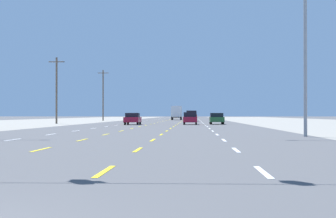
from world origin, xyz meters
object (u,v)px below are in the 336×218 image
hatchback_inner_right_farther (192,116)px  streetlight_right_row_0 (296,27)px  box_truck_center_turn_far (177,112)px  suv_inner_right_midfar (191,116)px  sedan_inner_left_nearest (133,119)px  hatchback_inner_right_near (190,118)px  sedan_far_right_mid (217,118)px

hatchback_inner_right_farther → streetlight_right_row_0: (6.13, -102.73, 5.50)m
box_truck_center_turn_far → hatchback_inner_right_farther: bearing=56.6°
suv_inner_right_midfar → box_truck_center_turn_far: (-3.51, 27.77, 0.81)m
suv_inner_right_midfar → box_truck_center_turn_far: bearing=97.2°
sedan_inner_left_nearest → hatchback_inner_right_farther: size_ratio=1.15×
hatchback_inner_right_near → suv_inner_right_midfar: bearing=89.8°
hatchback_inner_right_near → sedan_far_right_mid: (3.41, 2.37, -0.03)m
sedan_inner_left_nearest → streetlight_right_row_0: size_ratio=0.42×
sedan_far_right_mid → suv_inner_right_midfar: 30.01m
sedan_inner_left_nearest → hatchback_inner_right_near: 7.19m
streetlight_right_row_0 → sedan_inner_left_nearest: bearing=110.1°
box_truck_center_turn_far → suv_inner_right_midfar: bearing=-82.8°
hatchback_inner_right_near → suv_inner_right_midfar: size_ratio=0.80×
streetlight_right_row_0 → sedan_far_right_mid: bearing=94.0°
sedan_far_right_mid → box_truck_center_turn_far: bearing=96.7°
sedan_inner_left_nearest → hatchback_inner_right_farther: hatchback_inner_right_farther is taller
hatchback_inner_right_near → box_truck_center_turn_far: size_ratio=0.54×
sedan_far_right_mid → streetlight_right_row_0: bearing=-86.0°
sedan_far_right_mid → box_truck_center_turn_far: (-6.81, 57.59, 1.08)m
sedan_far_right_mid → box_truck_center_turn_far: box_truck_center_turn_far is taller
streetlight_right_row_0 → box_truck_center_turn_far: bearing=95.6°
sedan_far_right_mid → streetlight_right_row_0: streetlight_right_row_0 is taller
sedan_inner_left_nearest → sedan_far_right_mid: size_ratio=1.00×
suv_inner_right_midfar → box_truck_center_turn_far: 28.00m
sedan_inner_left_nearest → sedan_far_right_mid: (10.52, 3.41, 0.00)m
hatchback_inner_right_farther → streetlight_right_row_0: size_ratio=0.36×
sedan_inner_left_nearest → sedan_far_right_mid: bearing=18.0°
box_truck_center_turn_far → sedan_far_right_mid: bearing=-83.3°
suv_inner_right_midfar → streetlight_right_row_0: streetlight_right_row_0 is taller
sedan_inner_left_nearest → streetlight_right_row_0: 39.18m
sedan_far_right_mid → hatchback_inner_right_farther: size_ratio=1.15×
sedan_far_right_mid → suv_inner_right_midfar: size_ratio=0.92×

